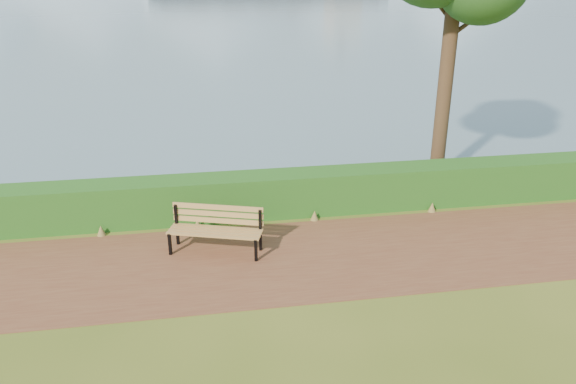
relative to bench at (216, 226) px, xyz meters
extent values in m
plane|color=#425418|center=(0.72, -0.92, -0.55)|extent=(140.00, 140.00, 0.00)
cube|color=brown|center=(0.72, -0.62, -0.55)|extent=(40.00, 3.40, 0.01)
cube|color=#164E17|center=(0.72, 1.68, -0.05)|extent=(32.00, 0.85, 1.00)
cube|color=black|center=(-0.96, -0.03, -0.31)|extent=(0.07, 0.08, 0.48)
cube|color=black|center=(-0.81, 0.41, -0.10)|extent=(0.07, 0.08, 0.92)
cube|color=black|center=(-0.88, 0.19, -0.11)|extent=(0.23, 0.54, 0.05)
cube|color=black|center=(0.75, -0.60, -0.31)|extent=(0.07, 0.08, 0.48)
cube|color=black|center=(0.89, -0.15, -0.10)|extent=(0.07, 0.08, 0.92)
cube|color=black|center=(0.82, -0.38, -0.11)|extent=(0.23, 0.54, 0.05)
cube|color=#AB8042|center=(-0.10, -0.29, -0.07)|extent=(1.85, 0.70, 0.04)
cube|color=#AB8042|center=(-0.05, -0.16, -0.07)|extent=(1.85, 0.70, 0.04)
cube|color=#AB8042|center=(-0.01, -0.03, -0.07)|extent=(1.85, 0.70, 0.04)
cube|color=#AB8042|center=(0.03, 0.10, -0.07)|extent=(1.85, 0.70, 0.04)
cube|color=#AB8042|center=(0.05, 0.16, 0.05)|extent=(1.84, 0.65, 0.11)
cube|color=#AB8042|center=(0.05, 0.16, 0.20)|extent=(1.84, 0.65, 0.11)
cube|color=#AB8042|center=(0.05, 0.16, 0.35)|extent=(1.84, 0.65, 0.11)
cylinder|color=#322214|center=(6.17, 3.13, 2.87)|extent=(0.38, 0.38, 6.85)
cylinder|color=#322214|center=(6.60, 3.13, 3.63)|extent=(1.00, 0.11, 0.75)
cylinder|color=#322214|center=(5.79, 3.23, 4.11)|extent=(0.77, 0.36, 0.68)
camera|label=1|loc=(-0.29, -10.52, 4.95)|focal=35.00mm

